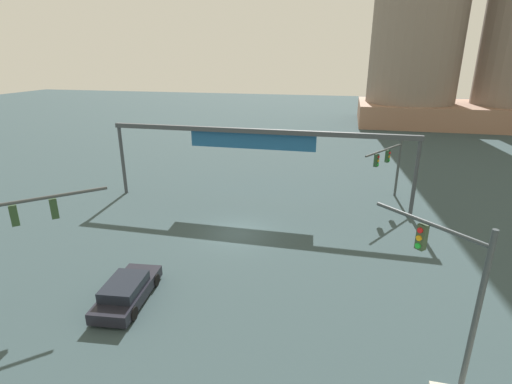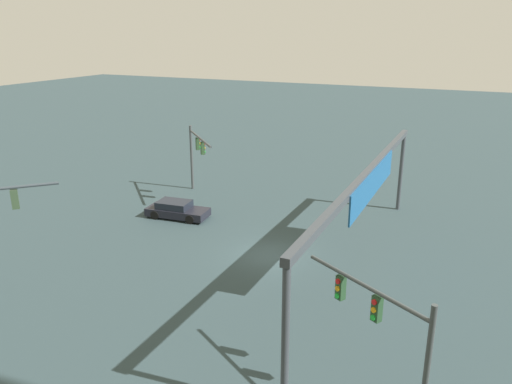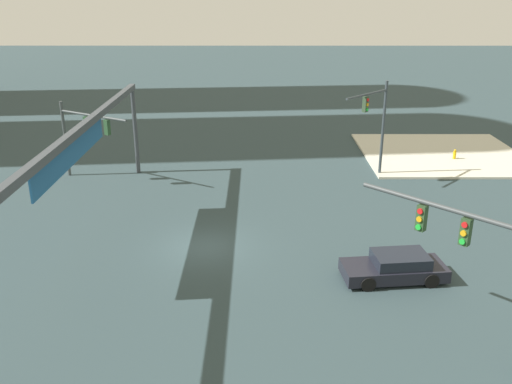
{
  "view_description": "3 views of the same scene",
  "coord_description": "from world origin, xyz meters",
  "views": [
    {
      "loc": [
        6.52,
        -22.7,
        11.21
      ],
      "look_at": [
        0.86,
        1.58,
        2.43
      ],
      "focal_mm": 27.29,
      "sensor_mm": 36.0,
      "label": 1
    },
    {
      "loc": [
        25.23,
        10.78,
        12.9
      ],
      "look_at": [
        0.09,
        -0.81,
        3.92
      ],
      "focal_mm": 35.22,
      "sensor_mm": 36.0,
      "label": 2
    },
    {
      "loc": [
        -24.32,
        -2.55,
        12.02
      ],
      "look_at": [
        -2.91,
        -2.52,
        3.98
      ],
      "focal_mm": 38.68,
      "sensor_mm": 36.0,
      "label": 3
    }
  ],
  "objects": [
    {
      "name": "sedan_car_approaching",
      "position": [
        -3.12,
        -8.56,
        0.57
      ],
      "size": [
        2.26,
        4.6,
        1.21
      ],
      "rotation": [
        0.0,
        0.0,
        1.67
      ],
      "color": "black",
      "rests_on": "ground"
    },
    {
      "name": "traffic_signal_opposite_side",
      "position": [
        -8.16,
        -9.85,
        3.85
      ],
      "size": [
        4.83,
        4.73,
        5.42
      ],
      "rotation": [
        0.0,
        0.0,
        0.77
      ],
      "color": "#3B4143",
      "rests_on": "ground"
    },
    {
      "name": "overhead_sign_gantry",
      "position": [
        -0.11,
        5.63,
        5.14
      ],
      "size": [
        23.53,
        0.43,
        6.02
      ],
      "color": "#393F45",
      "rests_on": "ground"
    },
    {
      "name": "traffic_signal_cross_street",
      "position": [
        10.02,
        8.58,
        3.44
      ],
      "size": [
        3.07,
        4.97,
        5.03
      ],
      "rotation": [
        0.0,
        0.0,
        -2.11
      ],
      "color": "#3B4344",
      "rests_on": "ground"
    },
    {
      "name": "ground_plane",
      "position": [
        0.0,
        0.0,
        0.0
      ],
      "size": [
        193.31,
        193.31,
        0.0
      ],
      "primitive_type": "plane",
      "color": "#2D3F43"
    }
  ]
}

